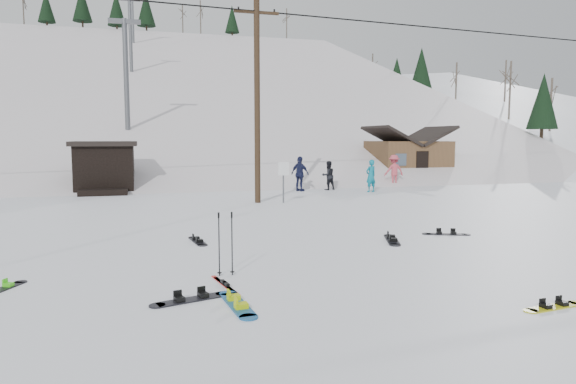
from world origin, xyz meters
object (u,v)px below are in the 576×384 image
object	(u,v)px
utility_pole	(257,98)
hero_skis	(225,284)
cabin	(408,158)
hero_snowboard	(237,304)

from	to	relation	value
utility_pole	hero_skis	bearing A→B (deg)	-105.08
cabin	utility_pole	bearing A→B (deg)	-142.44
cabin	hero_snowboard	bearing A→B (deg)	-124.37
cabin	hero_skis	distance (m)	28.08
hero_snowboard	hero_skis	bearing A→B (deg)	-4.31
cabin	hero_skis	world-z (taller)	cabin
hero_skis	utility_pole	bearing A→B (deg)	64.39
hero_snowboard	utility_pole	bearing A→B (deg)	-19.14
cabin	hero_snowboard	distance (m)	29.10
hero_snowboard	hero_skis	distance (m)	1.27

